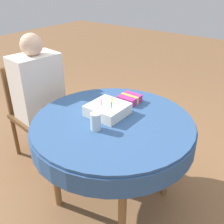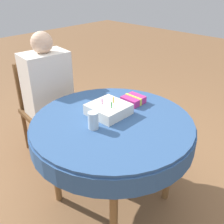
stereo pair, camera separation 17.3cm
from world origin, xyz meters
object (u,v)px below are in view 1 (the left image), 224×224
at_px(chair, 37,108).
at_px(drinking_glass, 96,121).
at_px(gift_box, 130,99).
at_px(person, 39,89).
at_px(birthday_cake, 108,109).

height_order(chair, drinking_glass, chair).
relative_size(drinking_glass, gift_box, 0.76).
bearing_deg(person, birthday_cake, -84.22).
height_order(birthday_cake, drinking_glass, birthday_cake).
distance_m(birthday_cake, drinking_glass, 0.21).
bearing_deg(birthday_cake, drinking_glass, -162.79).
bearing_deg(birthday_cake, person, 88.53).
xyz_separation_m(person, birthday_cake, (-0.02, -0.76, 0.06)).
bearing_deg(gift_box, person, 106.67).
bearing_deg(gift_box, birthday_cake, 177.24).
height_order(birthday_cake, gift_box, birthday_cake).
bearing_deg(birthday_cake, chair, 87.90).
bearing_deg(chair, birthday_cake, -84.86).
bearing_deg(chair, person, -90.00).
height_order(person, gift_box, person).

